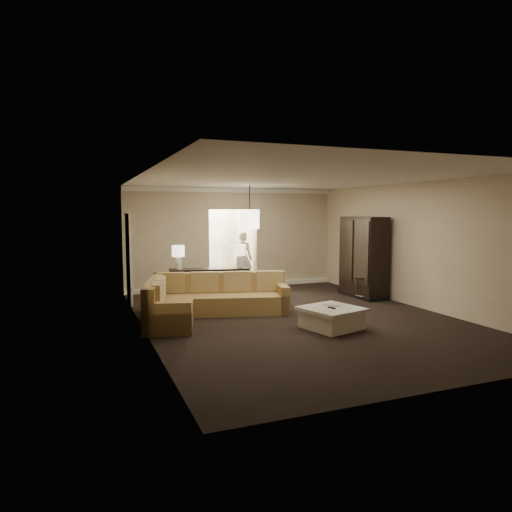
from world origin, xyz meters
name	(u,v)px	position (x,y,z in m)	size (l,w,h in m)	color
ground	(297,318)	(0.00, 0.00, 0.00)	(8.00, 8.00, 0.00)	black
wall_back	(233,238)	(0.00, 4.00, 1.40)	(6.00, 0.04, 2.80)	tan
wall_front	(450,275)	(0.00, -4.00, 1.40)	(6.00, 0.04, 2.80)	tan
wall_left	(144,254)	(-3.00, 0.00, 1.40)	(0.04, 8.00, 2.80)	tan
wall_right	(418,245)	(3.00, 0.00, 1.40)	(0.04, 8.00, 2.80)	tan
ceiling	(298,178)	(0.00, 0.00, 2.80)	(6.00, 8.00, 0.02)	white
crown_molding	(234,190)	(0.00, 3.95, 2.73)	(6.00, 0.10, 0.12)	white
baseboard	(234,286)	(0.00, 3.95, 0.06)	(6.00, 0.10, 0.12)	white
side_door	(129,259)	(-2.97, 2.80, 1.05)	(0.05, 0.90, 2.10)	silver
foyer	(219,239)	(0.00, 5.34, 1.30)	(1.44, 2.02, 2.80)	white
sectional_sofa	(204,301)	(-1.71, 0.78, 0.34)	(3.29, 2.41, 0.85)	brown
coffee_table	(331,318)	(0.23, -0.96, 0.20)	(1.19, 1.19, 0.41)	beige
console_table	(210,281)	(-1.08, 2.62, 0.45)	(2.00, 0.73, 0.76)	black
armoire	(363,259)	(2.59, 1.50, 0.97)	(0.60, 1.40, 2.01)	black
drink_table	(363,283)	(2.40, 1.20, 0.40)	(0.45, 0.45, 0.56)	black
table_lamp_left	(178,253)	(-1.82, 2.73, 1.14)	(0.30, 0.30, 0.58)	silver
table_lamp_right	(240,252)	(-0.33, 2.51, 1.14)	(0.30, 0.30, 0.58)	silver
pendant_light	(250,219)	(0.00, 2.70, 1.95)	(0.38, 0.38, 1.09)	black
person	(242,255)	(0.38, 4.30, 0.87)	(0.63, 0.42, 1.74)	beige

